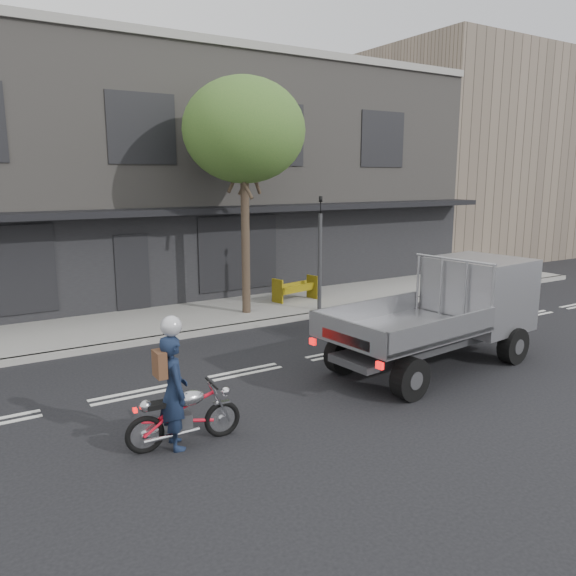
# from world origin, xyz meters

# --- Properties ---
(ground) EXTENTS (80.00, 80.00, 0.00)m
(ground) POSITION_xyz_m (0.00, 0.00, 0.00)
(ground) COLOR black
(ground) RESTS_ON ground
(sidewalk) EXTENTS (32.00, 3.20, 0.15)m
(sidewalk) POSITION_xyz_m (0.00, 4.70, 0.07)
(sidewalk) COLOR gray
(sidewalk) RESTS_ON ground
(kerb) EXTENTS (32.00, 0.20, 0.15)m
(kerb) POSITION_xyz_m (0.00, 3.10, 0.07)
(kerb) COLOR gray
(kerb) RESTS_ON ground
(building_main) EXTENTS (26.00, 10.00, 8.00)m
(building_main) POSITION_xyz_m (0.00, 11.30, 4.00)
(building_main) COLOR slate
(building_main) RESTS_ON ground
(building_neighbour) EXTENTS (14.00, 10.00, 10.00)m
(building_neighbour) POSITION_xyz_m (20.00, 11.30, 5.00)
(building_neighbour) COLOR brown
(building_neighbour) RESTS_ON ground
(street_tree) EXTENTS (3.40, 3.40, 6.74)m
(street_tree) POSITION_xyz_m (2.20, 4.20, 5.28)
(street_tree) COLOR #382B21
(street_tree) RESTS_ON ground
(traffic_light_pole) EXTENTS (0.12, 0.12, 3.50)m
(traffic_light_pole) POSITION_xyz_m (4.20, 3.35, 1.65)
(traffic_light_pole) COLOR #2D2D30
(traffic_light_pole) RESTS_ON ground
(motorcycle) EXTENTS (1.81, 0.53, 0.93)m
(motorcycle) POSITION_xyz_m (-2.28, -2.39, 0.48)
(motorcycle) COLOR black
(motorcycle) RESTS_ON ground
(rider) EXTENTS (0.47, 0.67, 1.76)m
(rider) POSITION_xyz_m (-2.43, -2.39, 0.88)
(rider) COLOR #141F38
(rider) RESTS_ON ground
(flatbed_ute) EXTENTS (5.24, 2.55, 2.34)m
(flatbed_ute) POSITION_xyz_m (4.67, -1.71, 1.34)
(flatbed_ute) COLOR black
(flatbed_ute) RESTS_ON ground
(construction_barrier) EXTENTS (1.50, 0.87, 0.79)m
(construction_barrier) POSITION_xyz_m (4.27, 4.59, 0.55)
(construction_barrier) COLOR yellow
(construction_barrier) RESTS_ON sidewalk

